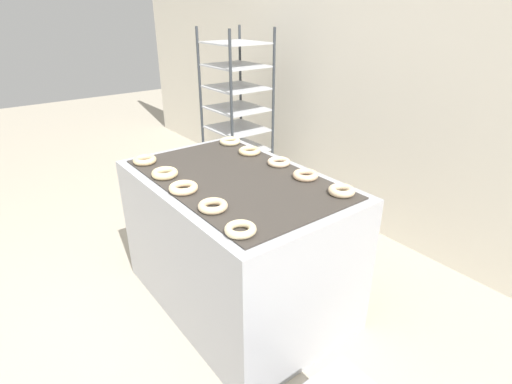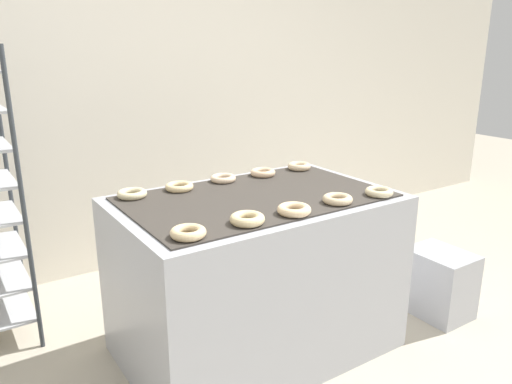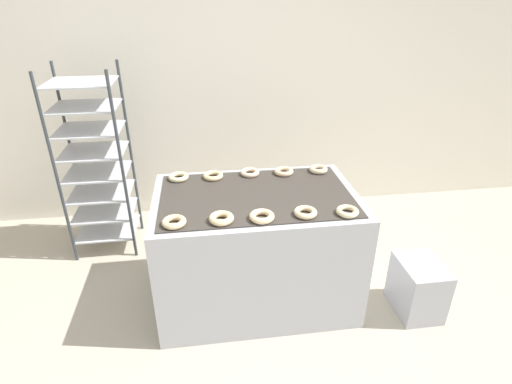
{
  "view_description": "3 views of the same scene",
  "coord_description": "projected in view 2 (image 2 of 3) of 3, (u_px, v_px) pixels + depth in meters",
  "views": [
    {
      "loc": [
        1.72,
        -0.48,
        1.73
      ],
      "look_at": [
        0.0,
        0.84,
        0.72
      ],
      "focal_mm": 28.0,
      "sensor_mm": 36.0,
      "label": 1
    },
    {
      "loc": [
        -1.3,
        -1.27,
        1.58
      ],
      "look_at": [
        0.0,
        0.69,
        0.87
      ],
      "focal_mm": 35.0,
      "sensor_mm": 36.0,
      "label": 2
    },
    {
      "loc": [
        -0.32,
        -1.64,
        2.08
      ],
      "look_at": [
        0.0,
        0.69,
        0.87
      ],
      "focal_mm": 28.0,
      "sensor_mm": 36.0,
      "label": 3
    }
  ],
  "objects": [
    {
      "name": "donut_near_rightmost",
      "position": [
        379.0,
        192.0,
        2.47
      ],
      "size": [
        0.14,
        0.14,
        0.03
      ],
      "primitive_type": "torus",
      "color": "beige",
      "rests_on": "fryer_machine"
    },
    {
      "name": "donut_far_leftmost",
      "position": [
        132.0,
        194.0,
        2.44
      ],
      "size": [
        0.14,
        0.14,
        0.04
      ],
      "primitive_type": "torus",
      "color": "beige",
      "rests_on": "fryer_machine"
    },
    {
      "name": "donut_far_rightmost",
      "position": [
        299.0,
        166.0,
        2.98
      ],
      "size": [
        0.14,
        0.14,
        0.04
      ],
      "primitive_type": "torus",
      "color": "beige",
      "rests_on": "fryer_machine"
    },
    {
      "name": "donut_near_left",
      "position": [
        247.0,
        219.0,
        2.08
      ],
      "size": [
        0.15,
        0.15,
        0.04
      ],
      "primitive_type": "torus",
      "color": "beige",
      "rests_on": "fryer_machine"
    },
    {
      "name": "fryer_machine",
      "position": [
        256.0,
        274.0,
        2.59
      ],
      "size": [
        1.37,
        0.88,
        0.85
      ],
      "color": "#A8AAB2",
      "rests_on": "ground_plane"
    },
    {
      "name": "donut_far_right",
      "position": [
        263.0,
        172.0,
        2.84
      ],
      "size": [
        0.14,
        0.14,
        0.04
      ],
      "primitive_type": "torus",
      "color": "beige",
      "rests_on": "fryer_machine"
    },
    {
      "name": "donut_near_leftmost",
      "position": [
        188.0,
        233.0,
        1.93
      ],
      "size": [
        0.14,
        0.14,
        0.04
      ],
      "primitive_type": "torus",
      "color": "beige",
      "rests_on": "fryer_machine"
    },
    {
      "name": "donut_far_left",
      "position": [
        179.0,
        187.0,
        2.56
      ],
      "size": [
        0.14,
        0.14,
        0.03
      ],
      "primitive_type": "torus",
      "color": "beige",
      "rests_on": "fryer_machine"
    },
    {
      "name": "donut_far_center",
      "position": [
        223.0,
        178.0,
        2.72
      ],
      "size": [
        0.14,
        0.14,
        0.03
      ],
      "primitive_type": "torus",
      "color": "beige",
      "rests_on": "fryer_machine"
    },
    {
      "name": "glaze_bin",
      "position": [
        439.0,
        283.0,
        2.99
      ],
      "size": [
        0.29,
        0.37,
        0.4
      ],
      "color": "#A8AAB2",
      "rests_on": "ground_plane"
    },
    {
      "name": "donut_near_center",
      "position": [
        294.0,
        210.0,
        2.2
      ],
      "size": [
        0.15,
        0.15,
        0.04
      ],
      "primitive_type": "torus",
      "color": "beige",
      "rests_on": "fryer_machine"
    },
    {
      "name": "donut_near_right",
      "position": [
        338.0,
        199.0,
        2.35
      ],
      "size": [
        0.14,
        0.14,
        0.04
      ],
      "primitive_type": "torus",
      "color": "beige",
      "rests_on": "fryer_machine"
    },
    {
      "name": "wall_back",
      "position": [
        142.0,
        70.0,
        3.45
      ],
      "size": [
        8.0,
        0.05,
        2.8
      ],
      "color": "silver",
      "rests_on": "ground_plane"
    }
  ]
}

